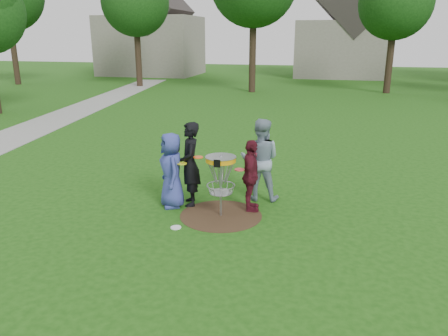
% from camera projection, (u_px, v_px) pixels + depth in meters
% --- Properties ---
extents(ground, '(100.00, 100.00, 0.00)m').
position_uv_depth(ground, '(221.00, 215.00, 9.56)').
color(ground, '#19470F').
rests_on(ground, ground).
extents(dirt_patch, '(1.80, 1.80, 0.01)m').
position_uv_depth(dirt_patch, '(221.00, 215.00, 9.56)').
color(dirt_patch, '#47331E').
rests_on(dirt_patch, ground).
extents(concrete_path, '(7.75, 39.92, 0.02)m').
position_uv_depth(concrete_path, '(43.00, 125.00, 19.20)').
color(concrete_path, '#9E9E99').
rests_on(concrete_path, ground).
extents(player_blue, '(0.91, 1.01, 1.73)m').
position_uv_depth(player_blue, '(172.00, 170.00, 9.86)').
color(player_blue, '#353F92').
rests_on(player_blue, ground).
extents(player_black, '(0.68, 0.83, 1.94)m').
position_uv_depth(player_black, '(190.00, 164.00, 9.93)').
color(player_black, black).
rests_on(player_black, ground).
extents(player_grey, '(0.99, 0.79, 1.96)m').
position_uv_depth(player_grey, '(260.00, 160.00, 10.27)').
color(player_grey, '#7C8FA0').
rests_on(player_grey, ground).
extents(player_maroon, '(0.53, 1.00, 1.62)m').
position_uv_depth(player_maroon, '(251.00, 176.00, 9.63)').
color(player_maroon, '#53131F').
rests_on(player_maroon, ground).
extents(disc_on_grass, '(0.22, 0.22, 0.02)m').
position_uv_depth(disc_on_grass, '(176.00, 228.00, 8.94)').
color(disc_on_grass, white).
rests_on(disc_on_grass, ground).
extents(disc_golf_basket, '(0.66, 0.67, 1.38)m').
position_uv_depth(disc_golf_basket, '(221.00, 171.00, 9.26)').
color(disc_golf_basket, '#9EA0A5').
rests_on(disc_golf_basket, ground).
extents(held_discs, '(1.69, 0.96, 0.22)m').
position_uv_depth(held_discs, '(218.00, 161.00, 9.70)').
color(held_discs, yellow).
rests_on(held_discs, ground).
extents(house_row, '(44.50, 10.65, 11.62)m').
position_uv_depth(house_row, '(363.00, 31.00, 38.08)').
color(house_row, gray).
rests_on(house_row, ground).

